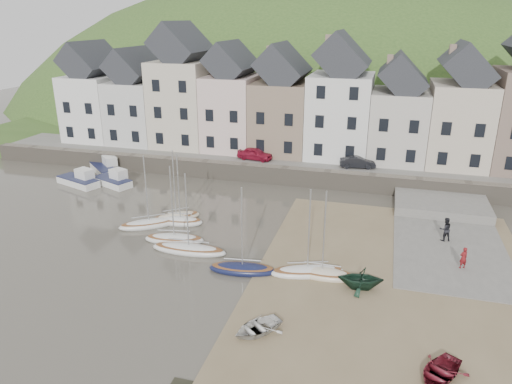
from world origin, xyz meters
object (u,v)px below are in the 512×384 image
(rowboat_white, at_px, (257,327))
(person_red, at_px, (463,258))
(rowboat_red, at_px, (440,372))
(car_left, at_px, (255,154))
(person_dark, at_px, (445,229))
(sailboat_0, at_px, (149,224))
(rowboat_green, at_px, (361,278))
(car_right, at_px, (358,162))

(rowboat_white, height_order, person_red, person_red)
(rowboat_red, bearing_deg, car_left, 151.24)
(person_red, relative_size, person_dark, 0.83)
(sailboat_0, relative_size, person_red, 4.07)
(person_dark, relative_size, car_left, 0.49)
(car_left, bearing_deg, rowboat_red, -140.06)
(rowboat_white, bearing_deg, rowboat_green, 89.54)
(sailboat_0, xyz_separation_m, person_dark, (23.15, 3.56, 0.80))
(rowboat_green, xyz_separation_m, rowboat_red, (4.21, -7.04, -0.44))
(rowboat_white, relative_size, person_dark, 1.53)
(person_red, xyz_separation_m, car_right, (-8.39, 16.62, 1.30))
(sailboat_0, distance_m, rowboat_green, 18.17)
(rowboat_white, relative_size, rowboat_green, 1.02)
(rowboat_white, height_order, car_left, car_left)
(car_left, bearing_deg, car_right, -81.39)
(rowboat_red, xyz_separation_m, person_dark, (1.51, 15.68, 0.69))
(person_dark, distance_m, car_right, 14.59)
(car_right, bearing_deg, person_red, -162.19)
(person_dark, bearing_deg, sailboat_0, -12.20)
(person_dark, bearing_deg, person_red, 80.03)
(sailboat_0, bearing_deg, rowboat_green, -16.22)
(rowboat_white, height_order, rowboat_green, rowboat_green)
(rowboat_green, bearing_deg, car_left, -156.21)
(person_red, bearing_deg, rowboat_white, 14.37)
(car_left, height_order, car_right, car_left)
(rowboat_red, bearing_deg, person_dark, 114.41)
(person_red, bearing_deg, sailboat_0, -29.23)
(rowboat_green, distance_m, person_dark, 10.36)
(car_right, bearing_deg, rowboat_red, -176.79)
(rowboat_red, bearing_deg, rowboat_green, 150.76)
(car_left, distance_m, car_right, 11.04)
(sailboat_0, relative_size, car_right, 1.74)
(rowboat_red, height_order, car_left, car_left)
(car_right, bearing_deg, rowboat_white, 164.23)
(rowboat_white, bearing_deg, car_right, 122.79)
(sailboat_0, bearing_deg, rowboat_white, -42.02)
(rowboat_green, xyz_separation_m, car_left, (-12.90, 21.05, 1.45))
(rowboat_red, bearing_deg, rowboat_white, -156.15)
(person_red, bearing_deg, rowboat_green, 6.46)
(sailboat_0, bearing_deg, car_right, 45.73)
(rowboat_red, distance_m, car_left, 32.95)
(sailboat_0, relative_size, rowboat_green, 2.24)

